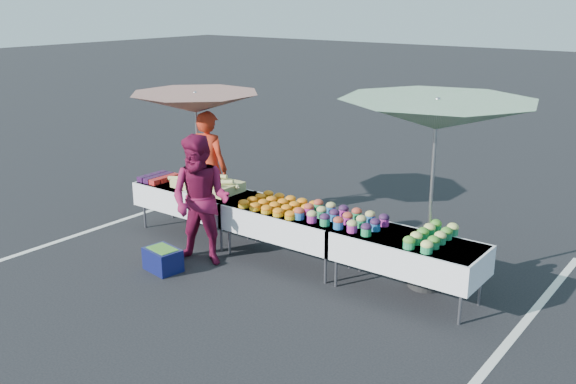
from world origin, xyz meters
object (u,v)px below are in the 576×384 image
Objects in this scene: table_left at (194,197)px; customer at (201,201)px; table_center at (288,221)px; table_right at (407,251)px; umbrella_left at (196,104)px; vendor at (209,167)px; storage_bin at (163,259)px; umbrella_right at (437,116)px.

customer reaches higher than table_left.
customer is (-0.90, -0.75, 0.31)m from table_center.
table_right is 4.28m from umbrella_left.
table_left is 1.00× the size of table_right.
table_left is at bearing 103.81° from vendor.
storage_bin is at bearing -62.53° from table_left.
storage_bin is (1.09, -1.81, -1.75)m from umbrella_left.
storage_bin is at bearing -151.16° from umbrella_right.
table_center is 1.22m from customer.
umbrella_left reaches higher than table_left.
customer is 0.67× the size of umbrella_left.
umbrella_right is (0.08, 0.40, 1.60)m from table_right.
table_left is 4.03m from umbrella_right.
umbrella_right reaches higher than vendor.
table_left is 1.50m from umbrella_left.
table_left is 1.49m from storage_bin.
table_center is 1.80m from table_right.
customer is (-2.70, -0.75, 0.31)m from table_right.
customer is (0.90, -0.75, 0.31)m from table_left.
vendor is (-1.99, 0.55, 0.33)m from table_center.
table_right is at bearing 0.00° from table_left.
vendor is at bearing 164.58° from table_center.
table_right is at bearing -101.57° from umbrella_right.
umbrella_left is (-2.23, 0.54, 1.33)m from table_center.
table_right is 3.23m from storage_bin.
table_center is at bearing 56.73° from storage_bin.
customer reaches higher than table_center.
vendor is at bearing 123.93° from storage_bin.
table_center is 1.76m from storage_bin.
table_left is 1.00× the size of table_center.
umbrella_right is (3.88, -0.15, 1.27)m from vendor.
table_right is 1.04× the size of customer.
customer is 3.28m from umbrella_right.
table_center and table_right have the same top height.
table_right is 3.52× the size of storage_bin.
vendor is 0.68× the size of umbrella_left.
customer reaches higher than table_right.
storage_bin is (-1.14, -1.27, -0.42)m from table_center.
vendor is at bearing 2.00° from umbrella_left.
table_center is 3.52× the size of storage_bin.
umbrella_right is (2.79, 1.15, 1.28)m from customer.
umbrella_left is 4.12m from umbrella_right.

